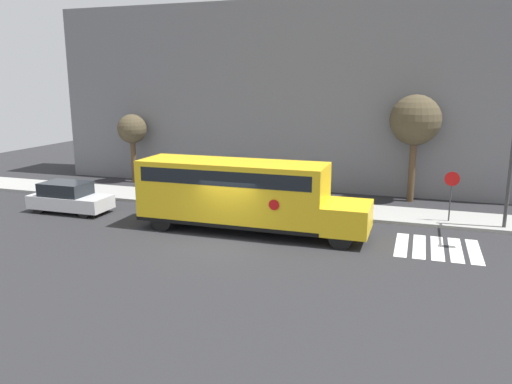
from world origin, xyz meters
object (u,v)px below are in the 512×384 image
(parked_car, at_px, (69,198))
(tree_far_sidewalk, at_px, (132,130))
(stop_sign, at_px, (451,190))
(tree_near_sidewalk, at_px, (415,121))
(school_bus, at_px, (240,192))

(parked_car, xyz_separation_m, tree_far_sidewalk, (-1.02, 7.88, 2.71))
(stop_sign, bearing_deg, parked_car, -168.44)
(stop_sign, distance_m, tree_near_sidewalk, 5.42)
(school_bus, distance_m, tree_far_sidewalk, 13.51)
(parked_car, height_order, tree_far_sidewalk, tree_far_sidewalk)
(stop_sign, relative_size, tree_far_sidewalk, 0.56)
(tree_near_sidewalk, bearing_deg, parked_car, -154.31)
(school_bus, distance_m, parked_car, 9.62)
(stop_sign, relative_size, tree_near_sidewalk, 0.43)
(school_bus, height_order, tree_near_sidewalk, tree_near_sidewalk)
(parked_car, bearing_deg, tree_far_sidewalk, 97.38)
(school_bus, distance_m, stop_sign, 9.92)
(parked_car, bearing_deg, tree_near_sidewalk, 25.69)
(stop_sign, height_order, tree_near_sidewalk, tree_near_sidewalk)
(school_bus, relative_size, parked_car, 2.47)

